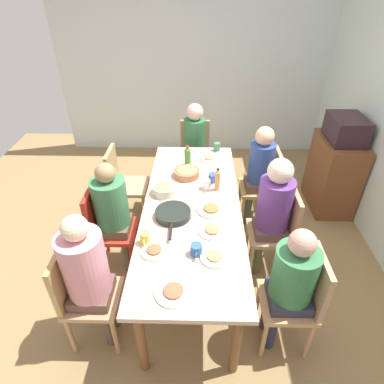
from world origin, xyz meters
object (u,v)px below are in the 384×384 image
(person_1, at_px, (88,271))
(person_2, at_px, (259,168))
(cup_4, at_px, (213,178))
(person_6, at_px, (113,209))
(bottle_0, at_px, (188,158))
(bowl_1, at_px, (187,172))
(cup_0, at_px, (217,147))
(cup_1, at_px, (196,250))
(chair_5, at_px, (122,181))
(dining_table, at_px, (192,212))
(person_3, at_px, (195,141))
(plate_5, at_px, (215,257))
(plate_3, at_px, (211,209))
(chair_4, at_px, (299,296))
(plate_0, at_px, (173,292))
(plate_4, at_px, (212,230))
(side_cabinet, at_px, (333,174))
(chair_1, at_px, (81,292))
(bottle_1, at_px, (217,180))
(microwave, at_px, (346,129))
(person_0, at_px, (273,208))
(chair_3, at_px, (195,151))
(chair_6, at_px, (106,225))
(cup_3, at_px, (206,185))
(serving_pan, at_px, (173,214))
(person_4, at_px, (291,280))
(plate_1, at_px, (210,158))
(chair_0, at_px, (279,228))
(plate_2, at_px, (154,250))
(bowl_0, at_px, (164,189))

(person_1, height_order, person_2, person_1)
(person_2, height_order, cup_4, person_2)
(person_6, relative_size, bottle_0, 4.53)
(bowl_1, height_order, cup_0, cup_0)
(cup_1, bearing_deg, chair_5, -147.79)
(dining_table, relative_size, bottle_0, 8.86)
(person_3, xyz_separation_m, bottle_0, (0.78, -0.06, 0.17))
(person_1, bearing_deg, plate_5, 98.45)
(cup_0, bearing_deg, plate_3, -4.72)
(chair_4, distance_m, chair_5, 2.24)
(person_6, relative_size, plate_0, 4.68)
(plate_4, distance_m, side_cabinet, 2.11)
(chair_1, relative_size, bottle_1, 3.87)
(plate_5, height_order, microwave, microwave)
(person_0, xyz_separation_m, person_6, (0.00, -1.45, -0.04))
(chair_3, height_order, side_cabinet, same)
(bowl_1, bearing_deg, chair_3, 176.25)
(person_3, distance_m, bottle_0, 0.80)
(chair_1, height_order, plate_0, chair_1)
(chair_6, relative_size, cup_1, 7.35)
(person_3, bearing_deg, chair_1, -20.25)
(cup_1, height_order, microwave, microwave)
(cup_3, bearing_deg, chair_1, -41.99)
(person_0, distance_m, bottle_0, 1.04)
(chair_6, relative_size, serving_pan, 1.85)
(chair_3, distance_m, microwave, 1.83)
(person_0, bearing_deg, plate_3, -83.79)
(person_4, distance_m, plate_0, 0.85)
(person_4, xyz_separation_m, microwave, (-1.85, 0.97, 0.35))
(chair_1, bearing_deg, person_4, 90.00)
(plate_1, relative_size, bowl_1, 0.77)
(chair_0, xyz_separation_m, plate_2, (0.58, -1.08, 0.26))
(person_0, xyz_separation_m, bowl_0, (-0.19, -0.99, 0.06))
(plate_2, xyz_separation_m, microwave, (-1.66, 1.96, 0.27))
(chair_1, distance_m, bowl_1, 1.50)
(plate_1, relative_size, bowl_0, 0.89)
(plate_1, height_order, cup_3, cup_3)
(chair_1, height_order, person_4, person_4)
(dining_table, xyz_separation_m, person_0, (-0.00, 0.72, 0.07))
(serving_pan, height_order, bottle_0, bottle_0)
(cup_3, bearing_deg, cup_1, -5.51)
(person_0, xyz_separation_m, cup_1, (0.60, -0.68, 0.05))
(bottle_0, bearing_deg, person_2, 97.59)
(dining_table, distance_m, person_0, 0.73)
(chair_1, bearing_deg, bottle_0, 152.26)
(plate_4, distance_m, microwave, 2.10)
(chair_4, height_order, cup_4, chair_4)
(person_0, bearing_deg, serving_pan, -79.77)
(person_6, height_order, plate_5, person_6)
(person_4, bearing_deg, chair_4, 90.00)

